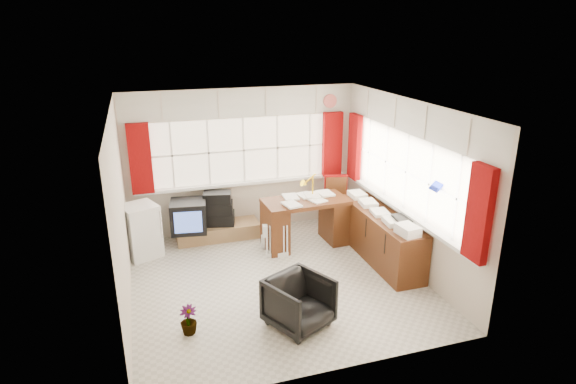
% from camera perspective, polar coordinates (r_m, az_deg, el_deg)
% --- Properties ---
extents(ground, '(4.00, 4.00, 0.00)m').
position_cam_1_polar(ground, '(7.02, -1.33, -10.46)').
color(ground, beige).
rests_on(ground, ground).
extents(room_walls, '(4.00, 4.00, 4.00)m').
position_cam_1_polar(room_walls, '(6.41, -1.43, 1.26)').
color(room_walls, beige).
rests_on(room_walls, ground).
extents(window_back, '(3.70, 0.12, 3.60)m').
position_cam_1_polar(window_back, '(8.38, -5.12, 1.56)').
color(window_back, beige).
rests_on(window_back, room_walls).
extents(window_right, '(0.12, 3.70, 3.60)m').
position_cam_1_polar(window_right, '(7.34, 13.33, -1.48)').
color(window_right, beige).
rests_on(window_right, room_walls).
extents(curtains, '(3.83, 3.83, 1.15)m').
position_cam_1_polar(curtains, '(7.55, 3.37, 3.65)').
color(curtains, maroon).
rests_on(curtains, room_walls).
extents(overhead_cabinets, '(3.98, 3.98, 0.48)m').
position_cam_1_polar(overhead_cabinets, '(7.44, 3.74, 9.70)').
color(overhead_cabinets, beige).
rests_on(overhead_cabinets, room_walls).
extents(desk, '(1.41, 0.74, 0.83)m').
position_cam_1_polar(desk, '(7.92, 2.07, -3.31)').
color(desk, '#572D14').
rests_on(desk, ground).
extents(desk_lamp, '(0.15, 0.13, 0.40)m').
position_cam_1_polar(desk_lamp, '(7.86, 2.96, 1.36)').
color(desk_lamp, yellow).
rests_on(desk_lamp, desk).
extents(task_chair, '(0.49, 0.51, 0.99)m').
position_cam_1_polar(task_chair, '(8.50, 5.74, -1.18)').
color(task_chair, black).
rests_on(task_chair, ground).
extents(office_chair, '(0.91, 0.92, 0.63)m').
position_cam_1_polar(office_chair, '(5.94, 1.31, -12.96)').
color(office_chair, black).
rests_on(office_chair, ground).
extents(radiator, '(0.37, 0.21, 0.53)m').
position_cam_1_polar(radiator, '(7.63, -1.33, -6.10)').
color(radiator, white).
rests_on(radiator, ground).
extents(credenza, '(0.50, 2.00, 0.85)m').
position_cam_1_polar(credenza, '(7.61, 10.85, -5.03)').
color(credenza, '#572D14').
rests_on(credenza, ground).
extents(file_tray, '(0.29, 0.36, 0.11)m').
position_cam_1_polar(file_tray, '(7.13, 13.56, -3.33)').
color(file_tray, black).
rests_on(file_tray, credenza).
extents(tv_bench, '(1.40, 0.50, 0.25)m').
position_cam_1_polar(tv_bench, '(8.37, -8.30, -4.60)').
color(tv_bench, '#A68253').
rests_on(tv_bench, ground).
extents(crt_tv, '(0.64, 0.60, 0.52)m').
position_cam_1_polar(crt_tv, '(8.05, -11.69, -2.83)').
color(crt_tv, black).
rests_on(crt_tv, tv_bench).
extents(hifi_stack, '(0.61, 0.46, 0.57)m').
position_cam_1_polar(hifi_stack, '(8.24, -8.32, -2.02)').
color(hifi_stack, black).
rests_on(hifi_stack, tv_bench).
extents(mini_fridge, '(0.65, 0.65, 0.85)m').
position_cam_1_polar(mini_fridge, '(7.89, -17.02, -4.41)').
color(mini_fridge, white).
rests_on(mini_fridge, ground).
extents(spray_bottle_a, '(0.12, 0.12, 0.32)m').
position_cam_1_polar(spray_bottle_a, '(7.91, -2.84, -5.60)').
color(spray_bottle_a, silver).
rests_on(spray_bottle_a, ground).
extents(spray_bottle_b, '(0.12, 0.12, 0.20)m').
position_cam_1_polar(spray_bottle_b, '(7.73, -0.32, -6.65)').
color(spray_bottle_b, '#8ED4CB').
rests_on(spray_bottle_b, ground).
extents(flower_vase, '(0.24, 0.24, 0.36)m').
position_cam_1_polar(flower_vase, '(5.99, -11.73, -14.65)').
color(flower_vase, black).
rests_on(flower_vase, ground).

